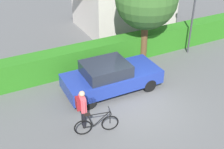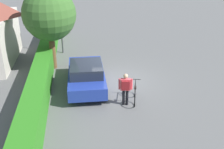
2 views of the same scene
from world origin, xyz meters
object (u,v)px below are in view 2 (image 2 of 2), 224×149
(street_lamp, at_px, (60,14))
(tree_kerbside, at_px, (49,15))
(person_rider, at_px, (126,87))
(bicycle, at_px, (135,94))
(parked_car_near, at_px, (86,75))

(street_lamp, height_order, tree_kerbside, tree_kerbside)
(person_rider, xyz_separation_m, tree_kerbside, (4.95, 3.57, 2.34))
(person_rider, bearing_deg, bicycle, -58.39)
(bicycle, distance_m, person_rider, 0.86)
(street_lamp, distance_m, tree_kerbside, 2.77)
(parked_car_near, bearing_deg, tree_kerbside, 32.61)
(street_lamp, bearing_deg, person_rider, -157.89)
(parked_car_near, relative_size, tree_kerbside, 0.88)
(parked_car_near, relative_size, street_lamp, 1.01)
(tree_kerbside, bearing_deg, person_rider, -144.26)
(bicycle, height_order, street_lamp, street_lamp)
(parked_car_near, height_order, street_lamp, street_lamp)
(street_lamp, bearing_deg, parked_car_near, -165.94)
(bicycle, bearing_deg, parked_car_near, 52.57)
(tree_kerbside, bearing_deg, bicycle, -138.45)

